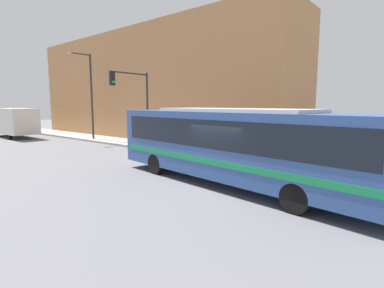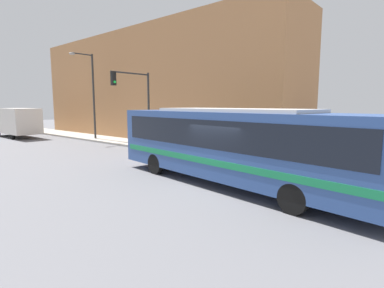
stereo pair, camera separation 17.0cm
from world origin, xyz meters
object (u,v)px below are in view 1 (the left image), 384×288
fire_hydrant (226,151)px  street_lamp (89,90)px  traffic_light_pole (135,96)px  city_bus (233,142)px  delivery_truck (14,122)px

fire_hydrant → street_lamp: size_ratio=0.09×
fire_hydrant → traffic_light_pole: traffic_light_pole is taller
street_lamp → fire_hydrant: bearing=-89.9°
traffic_light_pole → street_lamp: street_lamp is taller
city_bus → fire_hydrant: city_bus is taller
traffic_light_pole → street_lamp: (0.94, 7.66, 0.72)m
street_lamp → delivery_truck: bearing=113.1°
delivery_truck → street_lamp: 9.42m
traffic_light_pole → street_lamp: 7.75m
fire_hydrant → street_lamp: street_lamp is taller
traffic_light_pole → fire_hydrant: bearing=-82.3°
city_bus → delivery_truck: size_ratio=1.75×
city_bus → delivery_truck: 26.42m
city_bus → delivery_truck: city_bus is taller
fire_hydrant → traffic_light_pole: bearing=97.7°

